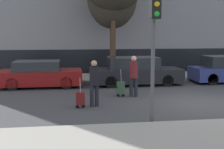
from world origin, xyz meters
TOP-DOWN VIEW (x-y plane):
  - ground_plane at (0.00, 0.00)m, footprint 80.00×80.00m
  - sidewalk_far at (0.00, 7.00)m, footprint 28.00×3.00m
  - parked_car_0 at (-6.50, 4.64)m, footprint 4.07×1.82m
  - parked_car_1 at (-1.63, 4.61)m, footprint 4.66×1.76m
  - pedestrian_left at (-4.17, 0.13)m, footprint 0.34×0.34m
  - trolley_left at (-4.70, -0.03)m, footprint 0.34×0.29m
  - pedestrian_right at (-2.36, 1.64)m, footprint 0.35×0.34m
  - trolley_right at (-2.90, 1.73)m, footprint 0.34×0.29m
  - traffic_light at (-2.64, -2.36)m, footprint 0.28×0.47m
  - parked_bicycle at (3.66, 6.95)m, footprint 1.77×0.06m

SIDE VIEW (x-z plane):
  - ground_plane at x=0.00m, z-range 0.00..0.00m
  - sidewalk_far at x=0.00m, z-range 0.00..0.12m
  - trolley_left at x=-4.70m, z-range -0.21..0.91m
  - trolley_right at x=-2.90m, z-range -0.21..0.96m
  - parked_bicycle at x=3.66m, z-range 0.01..0.97m
  - parked_car_0 at x=-6.50m, z-range -0.03..1.28m
  - parked_car_1 at x=-1.63m, z-range -0.05..1.39m
  - pedestrian_left at x=-4.17m, z-range 0.12..1.84m
  - pedestrian_right at x=-2.36m, z-range 0.12..1.87m
  - traffic_light at x=-2.64m, z-range 0.83..4.74m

